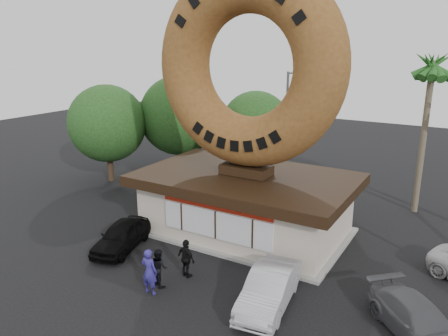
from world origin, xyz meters
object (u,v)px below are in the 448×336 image
donut_shop (246,201)px  car_black (121,236)px  person_right (186,259)px  car_grey (418,321)px  car_silver (269,289)px  person_left (149,272)px  giant_donut (248,67)px  person_center (159,267)px  street_lamp (288,121)px

donut_shop → car_black: donut_shop is taller
person_right → car_grey: size_ratio=0.40×
car_silver → car_grey: (5.30, 0.89, -0.09)m
person_left → car_silver: bearing=-163.2°
donut_shop → car_black: bearing=-131.6°
giant_donut → car_grey: size_ratio=2.25×
person_left → car_silver: person_left is taller
giant_donut → car_grey: (9.37, -4.78, -8.19)m
giant_donut → person_center: bearing=-95.1°
street_lamp → car_black: (-2.53, -14.96, -3.79)m
person_right → car_silver: (4.05, -0.12, -0.15)m
person_left → car_black: person_left is taller
person_right → car_grey: 9.39m
donut_shop → car_black: (-4.38, -4.94, -1.07)m
street_lamp → person_right: 16.07m
person_right → car_silver: bearing=-166.3°
car_black → person_center: bearing=-39.2°
street_lamp → car_silver: street_lamp is taller
car_black → car_silver: bearing=-19.5°
donut_shop → person_right: (0.02, -5.53, -0.88)m
donut_shop → person_left: bearing=-94.0°
car_silver → street_lamp: bearing=102.4°
donut_shop → giant_donut: bearing=90.0°
person_left → person_center: (-0.08, 0.70, -0.16)m
car_silver → giant_donut: bearing=117.4°
donut_shop → car_silver: (4.07, -5.66, -1.03)m
street_lamp → donut_shop: bearing=-79.5°
person_left → person_right: 1.92m
giant_donut → person_left: giant_donut is taller
person_center → car_grey: 10.15m
street_lamp → person_center: 17.13m
car_black → car_silver: size_ratio=0.91×
car_silver → donut_shop: bearing=117.4°
donut_shop → street_lamp: (-1.86, 10.02, 2.72)m
giant_donut → person_right: giant_donut is taller
street_lamp → car_grey: bearing=-52.8°
giant_donut → car_silver: bearing=-54.4°
donut_shop → car_grey: 10.57m
person_left → car_grey: 10.23m
car_grey → donut_shop: bearing=109.5°
donut_shop → car_silver: donut_shop is taller
giant_donut → car_grey: bearing=-27.0°
person_left → car_black: (-3.86, 2.44, -0.30)m
car_silver → car_grey: size_ratio=1.00×
person_center → car_black: size_ratio=0.41×
car_silver → person_right: bearing=170.0°
giant_donut → person_right: bearing=-89.8°
street_lamp → giant_donut: bearing=-79.5°
car_black → car_grey: size_ratio=0.91×
car_silver → person_left: bearing=-167.7°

